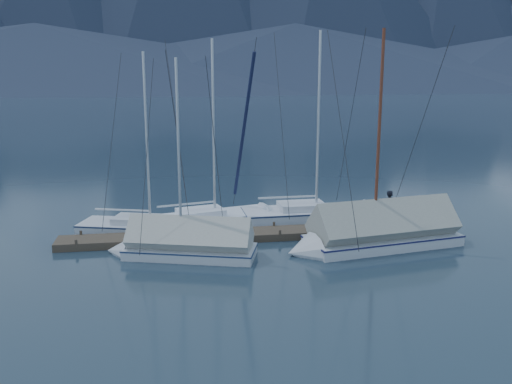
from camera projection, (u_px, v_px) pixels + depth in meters
The scene contains 9 objects.
ground at pixel (264, 251), 23.47m from camera, with size 1000.00×1000.00×0.00m, color #15232F.
dock at pixel (256, 236), 25.37m from camera, with size 18.00×1.50×0.54m.
mooring_posts at pixel (245, 231), 25.24m from camera, with size 15.12×1.52×0.35m.
sailboat_open_left at pixel (160, 229), 26.23m from camera, with size 7.36×4.01×9.38m.
sailboat_open_mid at pixel (225, 219), 28.10m from camera, with size 7.95×3.93×10.12m.
sailboat_open_right at pixel (326, 214), 29.01m from camera, with size 8.08×3.46×10.63m.
sailboat_covered_near at pixel (371, 236), 23.91m from camera, with size 8.29×3.83×10.40m.
sailboat_covered_far at pixel (179, 246), 22.73m from camera, with size 6.67×3.71×8.96m.
person at pixel (390, 207), 26.30m from camera, with size 0.61×0.40×1.67m, color black.
Camera 1 is at (-3.99, -22.04, 7.48)m, focal length 38.00 mm.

